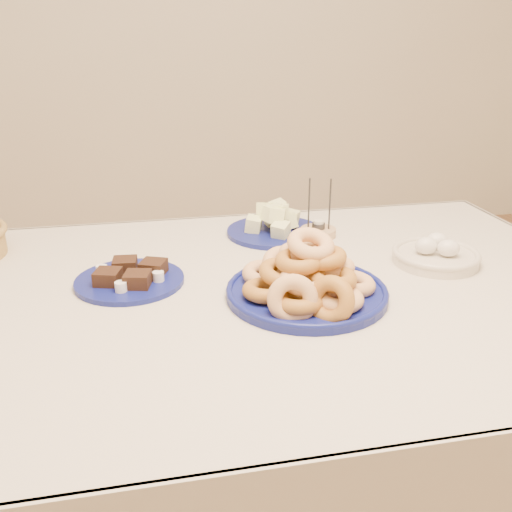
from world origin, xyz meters
The scene contains 6 objects.
dining_table centered at (0.00, 0.00, 0.64)m, with size 1.71×1.11×0.75m.
donut_platter centered at (0.11, -0.07, 0.79)m, with size 0.46×0.46×0.16m.
melon_plate centered at (0.14, 0.36, 0.78)m, with size 0.29×0.29×0.09m.
brownie_plate centered at (-0.27, 0.09, 0.76)m, with size 0.30×0.30×0.04m.
candle_holder centered at (0.25, 0.31, 0.77)m, with size 0.13×0.13×0.17m.
egg_bowl centered at (0.48, 0.06, 0.77)m, with size 0.27×0.27×0.07m.
Camera 1 is at (-0.23, -1.14, 1.29)m, focal length 40.00 mm.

